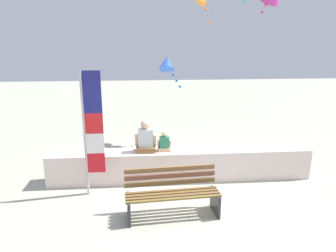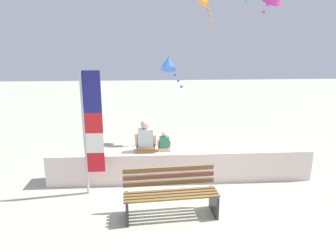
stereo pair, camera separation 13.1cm
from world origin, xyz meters
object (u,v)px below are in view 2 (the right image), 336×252
person_adult (146,139)px  kite_blue (169,63)px  park_bench (171,194)px  person_child (164,143)px  flag_banner (90,127)px

person_adult → kite_blue: size_ratio=0.71×
park_bench → person_child: (-0.03, 1.58, 0.49)m
person_adult → flag_banner: flag_banner is taller
person_child → kite_blue: bearing=84.0°
park_bench → person_child: bearing=91.2°
kite_blue → flag_banner: bearing=-119.1°
person_adult → flag_banner: 1.36m
person_child → flag_banner: bearing=-159.4°
flag_banner → kite_blue: (1.85, 3.33, 1.06)m
park_bench → person_adult: 1.75m
person_adult → kite_blue: bearing=75.3°
park_bench → person_adult: (-0.47, 1.58, 0.59)m
person_adult → person_child: person_adult is taller
person_adult → flag_banner: (-1.13, -0.59, 0.47)m
park_bench → flag_banner: flag_banner is taller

